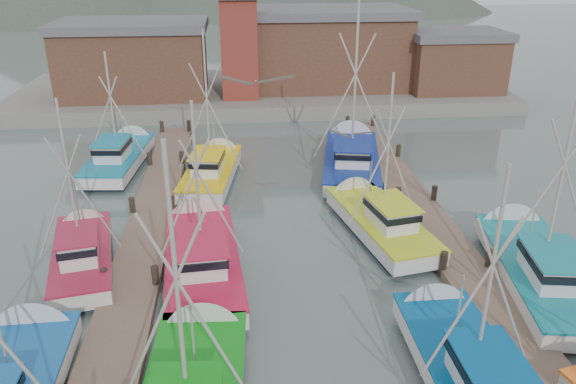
{
  "coord_description": "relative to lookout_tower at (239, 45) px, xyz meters",
  "views": [
    {
      "loc": [
        -2.55,
        -14.85,
        12.85
      ],
      "look_at": [
        -0.25,
        8.75,
        2.6
      ],
      "focal_mm": 35.0,
      "sensor_mm": 36.0,
      "label": 1
    }
  ],
  "objects": [
    {
      "name": "ground",
      "position": [
        2.0,
        -33.0,
        -5.55
      ],
      "size": [
        260.0,
        260.0,
        0.0
      ],
      "primitive_type": "plane",
      "color": "#51625D",
      "rests_on": "ground"
    },
    {
      "name": "dock_left",
      "position": [
        -5.0,
        -28.96,
        -5.34
      ],
      "size": [
        2.3,
        46.0,
        1.5
      ],
      "color": "brown",
      "rests_on": "ground"
    },
    {
      "name": "dock_right",
      "position": [
        9.0,
        -28.96,
        -5.34
      ],
      "size": [
        2.3,
        46.0,
        1.5
      ],
      "color": "brown",
      "rests_on": "ground"
    },
    {
      "name": "quay",
      "position": [
        2.0,
        4.0,
        -4.95
      ],
      "size": [
        44.0,
        16.0,
        1.2
      ],
      "primitive_type": "cube",
      "color": "slate",
      "rests_on": "ground"
    },
    {
      "name": "shed_left",
      "position": [
        -9.0,
        2.0,
        -1.21
      ],
      "size": [
        12.72,
        8.48,
        6.2
      ],
      "color": "brown",
      "rests_on": "quay"
    },
    {
      "name": "shed_center",
      "position": [
        8.0,
        4.0,
        -0.86
      ],
      "size": [
        14.84,
        9.54,
        6.9
      ],
      "color": "brown",
      "rests_on": "quay"
    },
    {
      "name": "shed_right",
      "position": [
        19.0,
        1.0,
        -1.71
      ],
      "size": [
        8.48,
        6.36,
        5.2
      ],
      "color": "brown",
      "rests_on": "quay"
    },
    {
      "name": "lookout_tower",
      "position": [
        0.0,
        0.0,
        0.0
      ],
      "size": [
        3.6,
        3.6,
        8.5
      ],
      "color": "maroon",
      "rests_on": "quay"
    },
    {
      "name": "distant_hills",
      "position": [
        -10.76,
        89.59,
        -5.55
      ],
      "size": [
        175.0,
        140.0,
        42.0
      ],
      "color": "#495547",
      "rests_on": "ground"
    },
    {
      "name": "boat_5",
      "position": [
        6.42,
        -34.3,
        -4.87
      ],
      "size": [
        3.45,
        8.82,
        8.54
      ],
      "rotation": [
        0.0,
        0.0,
        -0.0
      ],
      "color": "black",
      "rests_on": "ground"
    },
    {
      "name": "boat_8",
      "position": [
        -2.22,
        -26.31,
        -4.87
      ],
      "size": [
        3.77,
        9.85,
        8.55
      ],
      "rotation": [
        0.0,
        0.0,
        0.08
      ],
      "color": "black",
      "rests_on": "ground"
    },
    {
      "name": "boat_9",
      "position": [
        6.17,
        -23.65,
        -4.87
      ],
      "size": [
        4.21,
        8.92,
        8.73
      ],
      "rotation": [
        0.0,
        0.0,
        0.2
      ],
      "color": "black",
      "rests_on": "ground"
    },
    {
      "name": "boat_10",
      "position": [
        -7.4,
        -25.64,
        -4.87
      ],
      "size": [
        3.76,
        7.97,
        8.26
      ],
      "rotation": [
        0.0,
        0.0,
        0.2
      ],
      "color": "black",
      "rests_on": "ground"
    },
    {
      "name": "boat_11",
      "position": [
        11.73,
        -28.6,
        -4.87
      ],
      "size": [
        4.5,
        10.06,
        9.94
      ],
      "rotation": [
        0.0,
        0.0,
        -0.16
      ],
      "color": "black",
      "rests_on": "ground"
    },
    {
      "name": "boat_12",
      "position": [
        -2.0,
        -16.04,
        -4.87
      ],
      "size": [
        3.77,
        8.66,
        9.63
      ],
      "rotation": [
        0.0,
        0.0,
        -0.15
      ],
      "color": "black",
      "rests_on": "ground"
    },
    {
      "name": "boat_13",
      "position": [
        6.73,
        -14.76,
        -4.86
      ],
      "size": [
        5.16,
        10.87,
        11.69
      ],
      "rotation": [
        0.0,
        0.0,
        -0.19
      ],
      "color": "black",
      "rests_on": "ground"
    },
    {
      "name": "boat_14",
      "position": [
        -7.92,
        -13.04,
        -4.87
      ],
      "size": [
        3.55,
        9.04,
        8.14
      ],
      "rotation": [
        0.0,
        0.0,
        -0.1
      ],
      "color": "black",
      "rests_on": "ground"
    },
    {
      "name": "gull_near",
      "position": [
        -0.13,
        -36.93,
        4.95
      ],
      "size": [
        1.55,
        0.65,
        0.24
      ],
      "rotation": [
        0.0,
        0.0,
        -0.25
      ],
      "color": "gray",
      "rests_on": "ground"
    },
    {
      "name": "gull_far",
      "position": [
        3.61,
        -28.78,
        1.19
      ],
      "size": [
        1.52,
        0.66,
        0.24
      ],
      "rotation": [
        0.0,
        0.0,
        -0.49
      ],
      "color": "gray",
      "rests_on": "ground"
    }
  ]
}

